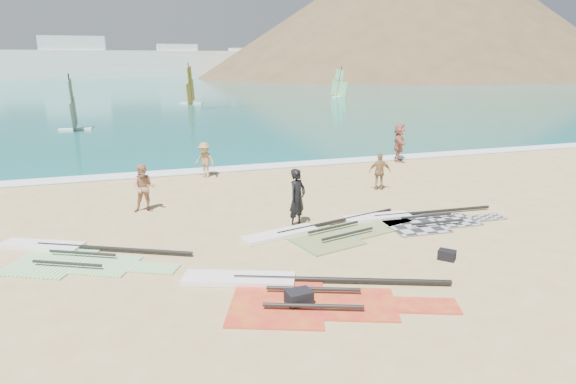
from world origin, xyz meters
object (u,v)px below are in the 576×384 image
object	(u,v)px
rig_red	(291,291)
person_wetsuit	(297,198)
beachgoer_mid	(205,160)
beachgoer_back	(380,172)
beachgoer_left	(144,188)
rig_orange	(320,233)
gear_bag_far	(447,255)
rig_grey	(413,219)
rig_green	(68,255)
beachgoer_right	(399,143)
gear_bag_near	(299,298)

from	to	relation	value
rig_red	person_wetsuit	bearing A→B (deg)	90.24
beachgoer_mid	beachgoer_back	distance (m)	7.78
beachgoer_left	rig_orange	bearing A→B (deg)	-31.65
gear_bag_far	rig_orange	bearing A→B (deg)	130.94
beachgoer_mid	beachgoer_back	bearing A→B (deg)	9.57
rig_red	beachgoer_mid	size ratio (longest dim) A/B	3.81
rig_grey	person_wetsuit	distance (m)	3.96
rig_green	beachgoer_back	distance (m)	11.89
beachgoer_back	beachgoer_right	bearing A→B (deg)	-110.78
gear_bag_far	person_wetsuit	distance (m)	4.79
rig_red	gear_bag_far	xyz separation A→B (m)	(4.52, 0.52, 0.08)
rig_red	beachgoer_mid	distance (m)	11.90
gear_bag_far	beachgoer_back	bearing A→B (deg)	75.89
beachgoer_left	beachgoer_back	world-z (taller)	beachgoer_left
beachgoer_left	beachgoer_right	xyz separation A→B (m)	(12.91, 4.92, 0.15)
beachgoer_back	gear_bag_near	bearing A→B (deg)	68.95
rig_red	person_wetsuit	world-z (taller)	person_wetsuit
rig_green	gear_bag_far	bearing A→B (deg)	7.47
beachgoer_right	rig_red	bearing A→B (deg)	168.75
rig_grey	rig_green	distance (m)	10.47
beachgoer_mid	beachgoer_back	world-z (taller)	beachgoer_mid
rig_green	beachgoer_back	bearing A→B (deg)	44.41
gear_bag_far	beachgoer_left	distance (m)	10.14
rig_grey	beachgoer_left	bearing A→B (deg)	158.65
rig_red	rig_grey	bearing A→B (deg)	54.55
rig_green	gear_bag_far	world-z (taller)	gear_bag_far
rig_orange	beachgoer_right	world-z (taller)	beachgoer_right
gear_bag_far	rig_grey	bearing A→B (deg)	73.58
person_wetsuit	beachgoer_back	distance (m)	5.65
beachgoer_left	rig_green	bearing A→B (deg)	-113.75
rig_green	rig_red	distance (m)	6.35
rig_grey	beachgoer_right	distance (m)	9.91
rig_green	rig_grey	bearing A→B (deg)	25.23
rig_green	gear_bag_near	bearing A→B (deg)	-14.90
rig_grey	beachgoer_right	size ratio (longest dim) A/B	2.74
rig_orange	rig_red	xyz separation A→B (m)	(-2.04, -3.37, 0.00)
person_wetsuit	rig_green	bearing A→B (deg)	148.43
gear_bag_near	rig_grey	bearing A→B (deg)	37.52
beachgoer_left	beachgoer_mid	xyz separation A→B (m)	(2.76, 4.48, -0.05)
rig_grey	rig_orange	bearing A→B (deg)	-173.14
beachgoer_mid	beachgoer_right	world-z (taller)	beachgoer_right
rig_orange	rig_red	bearing A→B (deg)	-135.10
rig_red	beachgoer_mid	bearing A→B (deg)	111.75
rig_grey	beachgoer_back	distance (m)	4.03
rig_grey	beachgoer_left	distance (m)	9.19
beachgoer_mid	rig_grey	bearing A→B (deg)	-11.99
person_wetsuit	beachgoer_back	world-z (taller)	person_wetsuit
beachgoer_back	beachgoer_right	world-z (taller)	beachgoer_right
gear_bag_near	beachgoer_left	xyz separation A→B (m)	(-2.87, 7.99, 0.67)
rig_green	person_wetsuit	bearing A→B (deg)	30.06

